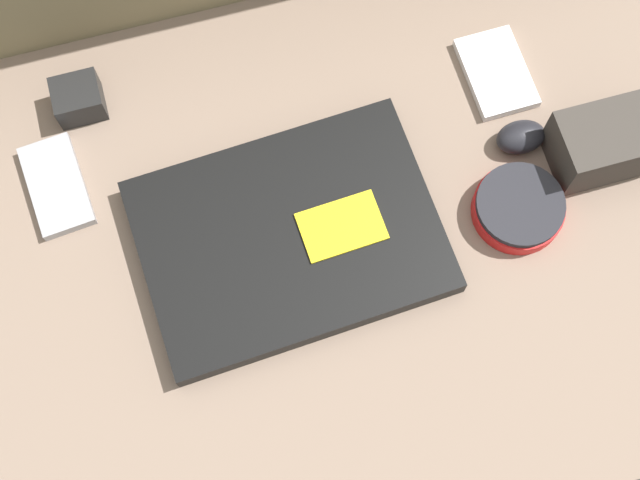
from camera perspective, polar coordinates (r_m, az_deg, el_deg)
The scene contains 9 objects.
ground_plane at distance 1.11m, azimuth 0.00°, elevation -2.42°, with size 8.00×8.00×0.00m, color #4C4742.
couch_seat at distance 1.05m, azimuth 0.00°, elevation -1.46°, with size 0.98×0.66×0.13m.
laptop at distance 0.98m, azimuth -1.95°, elevation 0.21°, with size 0.34×0.25×0.03m.
computer_mouse at distance 1.05m, azimuth 12.73°, elevation 6.44°, with size 0.06×0.04×0.03m.
speaker_puck at distance 1.02m, azimuth 12.60°, elevation 2.02°, with size 0.10×0.10×0.03m.
phone_silver at distance 1.05m, azimuth -16.50°, elevation 3.34°, with size 0.07×0.12×0.01m.
phone_black at distance 1.09m, azimuth 11.21°, elevation 10.45°, with size 0.07×0.11×0.01m.
camera_pouch at distance 1.05m, azimuth 18.09°, elevation 6.03°, with size 0.13×0.08×0.07m.
charger_brick at distance 1.08m, azimuth -15.21°, elevation 8.71°, with size 0.05×0.05×0.04m.
Camera 1 is at (-0.08, -0.30, 1.07)m, focal length 50.00 mm.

